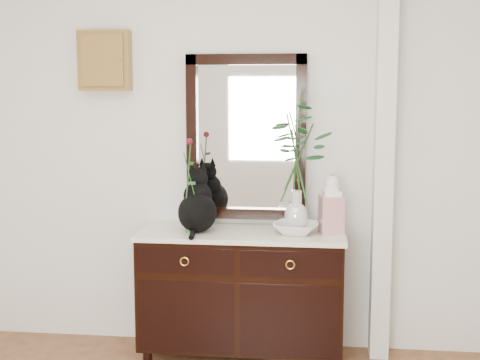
# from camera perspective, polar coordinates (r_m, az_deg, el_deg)

# --- Properties ---
(wall_back) EXTENTS (3.60, 0.04, 2.70)m
(wall_back) POSITION_cam_1_polar(r_m,az_deg,el_deg) (4.50, -0.74, 2.52)
(wall_back) COLOR silver
(wall_back) RESTS_ON ground
(pilaster) EXTENTS (0.12, 0.20, 2.70)m
(pilaster) POSITION_cam_1_polar(r_m,az_deg,el_deg) (4.40, 12.16, 2.23)
(pilaster) COLOR silver
(pilaster) RESTS_ON ground
(sideboard) EXTENTS (1.33, 0.52, 0.82)m
(sideboard) POSITION_cam_1_polar(r_m,az_deg,el_deg) (4.41, 0.16, -9.20)
(sideboard) COLOR black
(sideboard) RESTS_ON ground
(wall_mirror) EXTENTS (0.80, 0.06, 1.10)m
(wall_mirror) POSITION_cam_1_polar(r_m,az_deg,el_deg) (4.46, 0.51, 3.64)
(wall_mirror) COLOR black
(wall_mirror) RESTS_ON wall_back
(key_cabinet) EXTENTS (0.35, 0.10, 0.40)m
(key_cabinet) POSITION_cam_1_polar(r_m,az_deg,el_deg) (4.63, -11.47, 9.95)
(key_cabinet) COLOR brown
(key_cabinet) RESTS_ON wall_back
(cat) EXTENTS (0.33, 0.38, 0.41)m
(cat) POSITION_cam_1_polar(r_m,az_deg,el_deg) (4.30, -3.67, -1.71)
(cat) COLOR black
(cat) RESTS_ON sideboard
(lotus_bowl) EXTENTS (0.33, 0.33, 0.07)m
(lotus_bowl) POSITION_cam_1_polar(r_m,az_deg,el_deg) (4.26, 4.80, -4.13)
(lotus_bowl) COLOR white
(lotus_bowl) RESTS_ON sideboard
(vase_branches) EXTENTS (0.56, 0.56, 0.90)m
(vase_branches) POSITION_cam_1_polar(r_m,az_deg,el_deg) (4.19, 4.87, 1.72)
(vase_branches) COLOR silver
(vase_branches) RESTS_ON lotus_bowl
(bud_vase_rose) EXTENTS (0.09, 0.09, 0.62)m
(bud_vase_rose) POSITION_cam_1_polar(r_m,az_deg,el_deg) (4.25, -4.44, -0.40)
(bud_vase_rose) COLOR #2E6B2B
(bud_vase_rose) RESTS_ON sideboard
(ginger_jar) EXTENTS (0.17, 0.17, 0.38)m
(ginger_jar) POSITION_cam_1_polar(r_m,az_deg,el_deg) (4.28, 7.81, -2.00)
(ginger_jar) COLOR white
(ginger_jar) RESTS_ON sideboard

